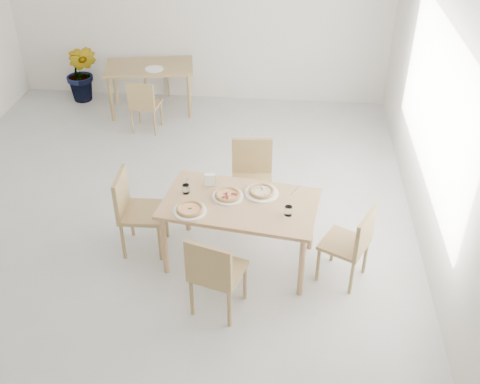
# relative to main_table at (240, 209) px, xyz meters

# --- Properties ---
(room) EXTENTS (7.28, 7.00, 7.00)m
(room) POSITION_rel_main_table_xyz_m (1.92, 0.85, 0.83)
(room) COLOR #B7B7B3
(room) RESTS_ON ground
(main_table) EXTENTS (1.64, 1.07, 0.75)m
(main_table) POSITION_rel_main_table_xyz_m (0.00, 0.00, 0.00)
(main_table) COLOR tan
(main_table) RESTS_ON ground
(chair_south) EXTENTS (0.55, 0.55, 0.90)m
(chair_south) POSITION_rel_main_table_xyz_m (-0.16, -0.78, -0.15)
(chair_south) COLOR #A08750
(chair_south) RESTS_ON ground
(chair_north) EXTENTS (0.50, 0.50, 0.93)m
(chair_north) POSITION_rel_main_table_xyz_m (0.05, 0.86, -0.13)
(chair_north) COLOR #A08750
(chair_north) RESTS_ON ground
(chair_west) EXTENTS (0.47, 0.47, 0.93)m
(chair_west) POSITION_rel_main_table_xyz_m (-1.13, 0.10, -0.13)
(chair_west) COLOR #A08750
(chair_west) RESTS_ON ground
(chair_east) EXTENTS (0.56, 0.56, 0.85)m
(chair_east) POSITION_rel_main_table_xyz_m (1.12, -0.19, -0.18)
(chair_east) COLOR #A08750
(chair_east) RESTS_ON ground
(plate_margherita) EXTENTS (0.32, 0.32, 0.02)m
(plate_margherita) POSITION_rel_main_table_xyz_m (-0.47, -0.21, 0.09)
(plate_margherita) COLOR white
(plate_margherita) RESTS_ON main_table
(plate_mushroom) EXTENTS (0.35, 0.35, 0.02)m
(plate_mushroom) POSITION_rel_main_table_xyz_m (0.20, 0.17, 0.09)
(plate_mushroom) COLOR white
(plate_mushroom) RESTS_ON main_table
(plate_pepperoni) EXTENTS (0.32, 0.32, 0.02)m
(plate_pepperoni) POSITION_rel_main_table_xyz_m (-0.13, 0.07, 0.09)
(plate_pepperoni) COLOR white
(plate_pepperoni) RESTS_ON main_table
(pizza_margherita) EXTENTS (0.33, 0.33, 0.03)m
(pizza_margherita) POSITION_rel_main_table_xyz_m (-0.47, -0.21, 0.11)
(pizza_margherita) COLOR tan
(pizza_margherita) RESTS_ON plate_margherita
(pizza_mushroom) EXTENTS (0.35, 0.35, 0.03)m
(pizza_mushroom) POSITION_rel_main_table_xyz_m (0.20, 0.17, 0.11)
(pizza_mushroom) COLOR tan
(pizza_mushroom) RESTS_ON plate_mushroom
(pizza_pepperoni) EXTENTS (0.30, 0.30, 0.03)m
(pizza_pepperoni) POSITION_rel_main_table_xyz_m (-0.13, 0.07, 0.11)
(pizza_pepperoni) COLOR tan
(pizza_pepperoni) RESTS_ON plate_pepperoni
(tumbler_a) EXTENTS (0.07, 0.07, 0.10)m
(tumbler_a) POSITION_rel_main_table_xyz_m (-0.56, 0.11, 0.13)
(tumbler_a) COLOR white
(tumbler_a) RESTS_ON main_table
(tumbler_b) EXTENTS (0.07, 0.07, 0.10)m
(tumbler_b) POSITION_rel_main_table_xyz_m (0.48, -0.17, 0.13)
(tumbler_b) COLOR white
(tumbler_b) RESTS_ON main_table
(napkin_holder) EXTENTS (0.13, 0.08, 0.14)m
(napkin_holder) POSITION_rel_main_table_xyz_m (-0.34, 0.27, 0.15)
(napkin_holder) COLOR silver
(napkin_holder) RESTS_ON main_table
(fork_a) EXTENTS (0.02, 0.19, 0.01)m
(fork_a) POSITION_rel_main_table_xyz_m (-0.59, 0.28, 0.08)
(fork_a) COLOR silver
(fork_a) RESTS_ON main_table
(fork_b) EXTENTS (0.10, 0.17, 0.01)m
(fork_b) POSITION_rel_main_table_xyz_m (0.55, 0.25, 0.08)
(fork_b) COLOR silver
(fork_b) RESTS_ON main_table
(second_table) EXTENTS (1.44, 0.99, 0.75)m
(second_table) POSITION_rel_main_table_xyz_m (-1.74, 3.45, -0.02)
(second_table) COLOR #A08750
(second_table) RESTS_ON ground
(chair_back_s) EXTENTS (0.43, 0.43, 0.81)m
(chair_back_s) POSITION_rel_main_table_xyz_m (-1.68, 2.74, -0.20)
(chair_back_s) COLOR #A08750
(chair_back_s) RESTS_ON ground
(chair_back_n) EXTENTS (0.59, 0.59, 0.89)m
(chair_back_n) POSITION_rel_main_table_xyz_m (-1.89, 4.14, -0.16)
(chair_back_n) COLOR #A08750
(chair_back_n) RESTS_ON ground
(plate_empty) EXTENTS (0.27, 0.27, 0.02)m
(plate_empty) POSITION_rel_main_table_xyz_m (-1.62, 3.30, 0.09)
(plate_empty) COLOR white
(plate_empty) RESTS_ON second_table
(potted_plant) EXTENTS (0.57, 0.47, 0.96)m
(potted_plant) POSITION_rel_main_table_xyz_m (-2.92, 3.70, -0.19)
(potted_plant) COLOR #2E7021
(potted_plant) RESTS_ON ground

